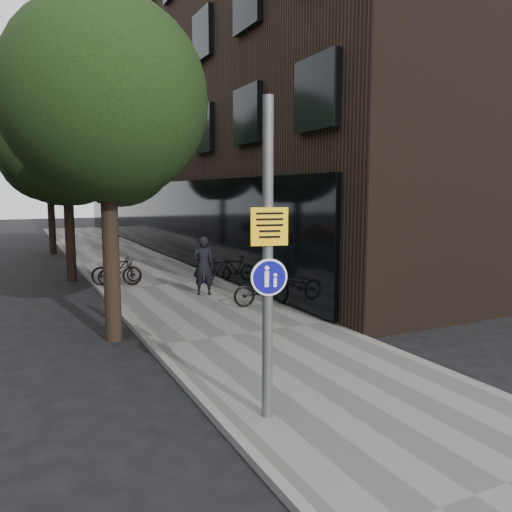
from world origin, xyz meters
TOP-DOWN VIEW (x-y plane):
  - ground at (0.00, 0.00)m, footprint 120.00×120.00m
  - sidewalk at (0.25, 10.00)m, footprint 4.50×60.00m
  - curb_edge at (-2.00, 10.00)m, footprint 0.15×60.00m
  - building_right_dark_brick at (8.50, 22.00)m, footprint 12.00×40.00m
  - street_tree_near at (-2.53, 4.64)m, footprint 4.40×4.40m
  - street_tree_mid at (-2.53, 13.14)m, footprint 5.00×5.00m
  - street_tree_far at (-2.53, 22.14)m, footprint 5.00×5.00m
  - signpost at (-1.37, -0.67)m, footprint 0.51×0.15m
  - pedestrian at (0.77, 7.80)m, footprint 0.79×0.66m
  - parked_bike_facade_near at (1.81, 5.64)m, footprint 1.88×0.83m
  - parked_bike_facade_far at (2.00, 9.62)m, footprint 1.52×0.69m
  - parked_bike_curb_near at (-1.20, 11.03)m, footprint 1.60×0.71m
  - parked_bike_curb_far at (-1.39, 10.58)m, footprint 1.78×1.05m

SIDE VIEW (x-z plane):
  - ground at x=0.00m, z-range 0.00..0.00m
  - sidewalk at x=0.25m, z-range 0.00..0.12m
  - curb_edge at x=-2.00m, z-range 0.00..0.13m
  - parked_bike_curb_near at x=-1.20m, z-range 0.12..0.94m
  - parked_bike_facade_far at x=2.00m, z-range 0.12..1.00m
  - parked_bike_facade_near at x=1.81m, z-range 0.12..1.08m
  - parked_bike_curb_far at x=-1.39m, z-range 0.12..1.15m
  - pedestrian at x=0.77m, z-range 0.12..1.96m
  - signpost at x=-1.37m, z-range 0.14..4.65m
  - street_tree_near at x=-2.53m, z-range 1.36..8.86m
  - street_tree_mid at x=-2.53m, z-range 1.21..9.01m
  - street_tree_far at x=-2.53m, z-range 1.21..9.01m
  - building_right_dark_brick at x=8.50m, z-range 0.00..18.00m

